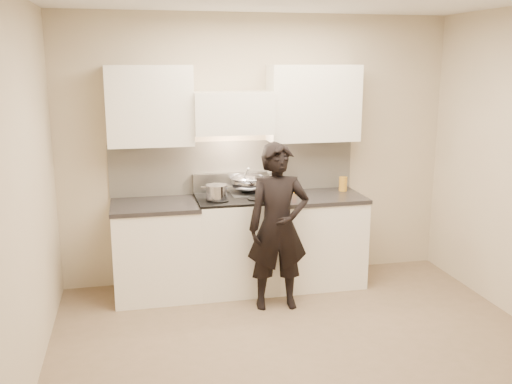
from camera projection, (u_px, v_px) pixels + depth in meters
ground_plane at (307, 353)px, 4.47m from camera, size 4.00×4.00×0.00m
room_shell at (289, 144)px, 4.45m from camera, size 4.04×3.54×2.70m
stove at (236, 243)px, 5.66m from camera, size 0.76×0.65×0.96m
counter_right at (315, 239)px, 5.83m from camera, size 0.92×0.67×0.92m
counter_left at (156, 249)px, 5.50m from camera, size 0.82×0.67×0.92m
wok at (247, 182)px, 5.70m from camera, size 0.36×0.45×0.29m
stock_pot at (217, 192)px, 5.39m from camera, size 0.29×0.23×0.14m
utensil_crock at (274, 182)px, 5.84m from camera, size 0.12×0.12×0.33m
spice_jar at (295, 188)px, 5.82m from camera, size 0.05×0.05×0.10m
oil_glass at (343, 184)px, 5.90m from camera, size 0.08×0.08×0.15m
person at (278, 227)px, 5.16m from camera, size 0.59×0.41×1.54m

